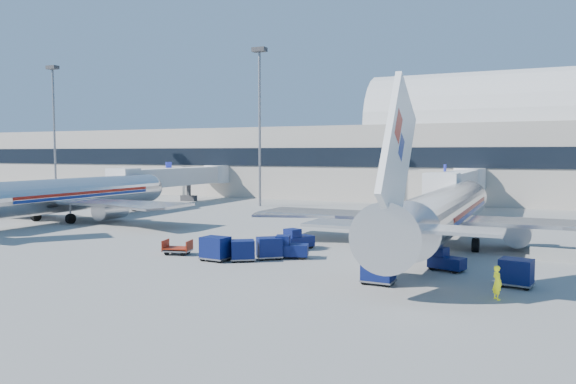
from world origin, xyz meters
The scene contains 19 objects.
ground centered at (0.00, 0.00, 0.00)m, with size 260.00×260.00×0.00m, color gray.
terminal centered at (-13.60, 55.96, 7.52)m, with size 170.00×28.15×21.00m.
airliner_main centered at (10.00, 4.51, 2.93)m, with size 32.00×37.26×12.07m.
airliner_mid centered at (-32.00, 4.51, 2.93)m, with size 32.00×37.26×12.07m.
jetbridge_near centered at (7.60, 30.81, 3.93)m, with size 4.40×27.50×6.25m.
jetbridge_mid centered at (-34.40, 30.81, 3.93)m, with size 4.40×27.50×6.25m.
mast_far_west centered at (-60.00, 30.00, 14.79)m, with size 2.00×1.20×22.60m.
mast_west centered at (-20.00, 30.00, 14.79)m, with size 2.00×1.20×22.60m.
barrier_near centered at (18.00, 2.00, 0.45)m, with size 3.00×0.55×0.90m, color #9E9E96.
tug_lead centered at (0.49, -4.79, 0.76)m, with size 2.82×2.00×1.67m.
tug_right centered at (11.59, -4.46, 0.67)m, with size 2.50×1.76×1.48m.
tug_left centered at (-0.54, -1.09, 0.76)m, with size 2.25×2.87×1.68m.
cart_train_a centered at (-0.66, -5.74, 0.84)m, with size 2.25×2.19×1.58m.
cart_train_b centered at (-1.99, -7.27, 0.80)m, with size 2.14×2.03×1.51m.
cart_train_c centered at (-3.85, -7.92, 0.92)m, with size 2.06×1.64×1.72m.
cart_solo_near centered at (8.62, -10.01, 0.88)m, with size 1.93×1.51×1.65m.
cart_solo_far centered at (16.00, -7.41, 0.86)m, with size 2.05×1.70×1.62m.
cart_open_red centered at (-7.76, -6.99, 0.39)m, with size 2.30×1.86×0.54m.
ramp_worker centered at (15.21, -10.78, 0.90)m, with size 0.66×0.43×1.80m, color #F0FF1A.
Camera 1 is at (17.30, -41.69, 7.69)m, focal length 35.00 mm.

